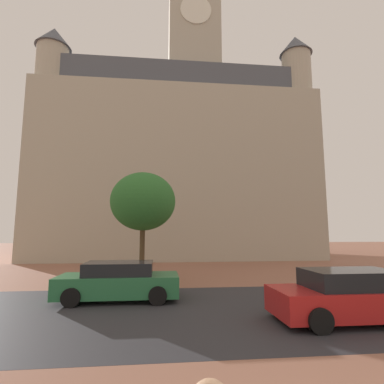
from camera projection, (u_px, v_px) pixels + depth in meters
The scene contains 6 objects.
ground_plane at pixel (206, 300), 11.12m from camera, with size 120.00×120.00×0.00m, color #93604C.
street_asphalt_strip at pixel (212, 310), 9.68m from camera, with size 120.00×7.69×0.00m, color #2D2D33.
landmark_building at pixel (179, 161), 32.57m from camera, with size 26.72×13.52×34.55m.
car_green at pixel (119, 281), 11.11m from camera, with size 4.39×2.06×1.39m.
car_red at pixel (352, 296), 8.50m from camera, with size 4.55×2.06×1.42m.
tree_curb_far at pixel (143, 202), 15.61m from camera, with size 3.38×3.38×5.62m.
Camera 1 is at (-1.72, -1.44, 2.51)m, focal length 27.91 mm.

